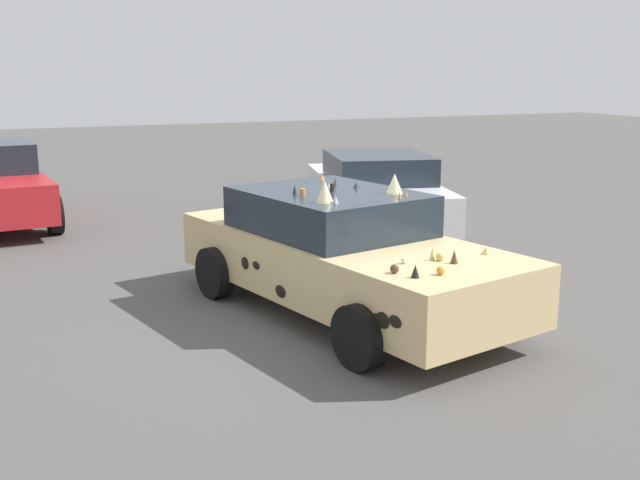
% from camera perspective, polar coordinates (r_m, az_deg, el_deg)
% --- Properties ---
extents(ground_plane, '(60.00, 60.00, 0.00)m').
position_cam_1_polar(ground_plane, '(8.99, 1.77, -5.43)').
color(ground_plane, '#514F4C').
extents(art_car_decorated, '(4.88, 2.79, 1.63)m').
position_cam_1_polar(art_car_decorated, '(8.84, 1.56, -0.94)').
color(art_car_decorated, '#D8BC7F').
rests_on(art_car_decorated, ground).
extents(parked_sedan_behind_left, '(4.72, 2.77, 1.35)m').
position_cam_1_polar(parked_sedan_behind_left, '(13.41, 4.16, 3.67)').
color(parked_sedan_behind_left, white).
rests_on(parked_sedan_behind_left, ground).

